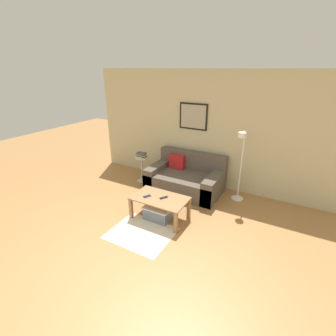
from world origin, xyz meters
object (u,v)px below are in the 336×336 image
(side_table, at_px, (142,167))
(floor_lamp, at_px, (240,162))
(coffee_table, at_px, (160,201))
(couch, at_px, (186,178))
(remote_control, at_px, (164,197))
(book_stack, at_px, (142,155))
(cell_phone, at_px, (147,196))
(storage_bin, at_px, (159,212))

(side_table, bearing_deg, floor_lamp, 3.63)
(coffee_table, xyz_separation_m, side_table, (-1.17, 1.13, 0.02))
(couch, xyz_separation_m, floor_lamp, (1.14, 0.03, 0.60))
(remote_control, bearing_deg, couch, 127.23)
(book_stack, bearing_deg, couch, 5.44)
(coffee_table, xyz_separation_m, floor_lamp, (1.07, 1.28, 0.53))
(floor_lamp, height_order, cell_phone, floor_lamp)
(floor_lamp, relative_size, remote_control, 9.88)
(side_table, distance_m, cell_phone, 1.54)
(cell_phone, bearing_deg, book_stack, 156.59)
(side_table, relative_size, cell_phone, 4.40)
(floor_lamp, xyz_separation_m, side_table, (-2.24, -0.14, -0.51))
(cell_phone, bearing_deg, coffee_table, 47.02)
(storage_bin, height_order, cell_phone, cell_phone)
(coffee_table, distance_m, side_table, 1.63)
(coffee_table, relative_size, book_stack, 4.05)
(couch, bearing_deg, floor_lamp, 1.30)
(couch, distance_m, floor_lamp, 1.29)
(book_stack, distance_m, remote_control, 1.69)
(coffee_table, distance_m, book_stack, 1.67)
(storage_bin, xyz_separation_m, cell_phone, (-0.21, -0.07, 0.30))
(couch, distance_m, cell_phone, 1.34)
(couch, height_order, book_stack, couch)
(book_stack, height_order, remote_control, book_stack)
(storage_bin, height_order, remote_control, remote_control)
(floor_lamp, xyz_separation_m, cell_phone, (-1.29, -1.35, -0.45))
(coffee_table, xyz_separation_m, storage_bin, (-0.01, -0.00, -0.22))
(book_stack, bearing_deg, cell_phone, -52.03)
(side_table, height_order, remote_control, side_table)
(couch, height_order, coffee_table, couch)
(storage_bin, relative_size, book_stack, 2.03)
(side_table, xyz_separation_m, book_stack, (-0.00, 0.01, 0.30))
(floor_lamp, height_order, side_table, floor_lamp)
(coffee_table, relative_size, floor_lamp, 0.67)
(floor_lamp, bearing_deg, coffee_table, -129.84)
(remote_control, xyz_separation_m, cell_phone, (-0.29, -0.10, -0.01))
(storage_bin, distance_m, side_table, 1.64)
(coffee_table, height_order, cell_phone, cell_phone)
(couch, bearing_deg, cell_phone, -96.47)
(couch, relative_size, side_table, 2.58)
(coffee_table, bearing_deg, remote_control, 20.57)
(side_table, relative_size, remote_control, 4.10)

